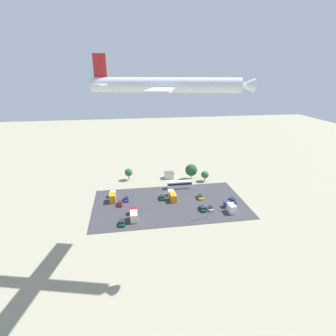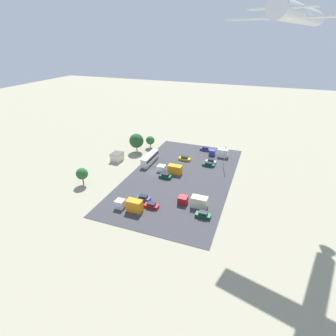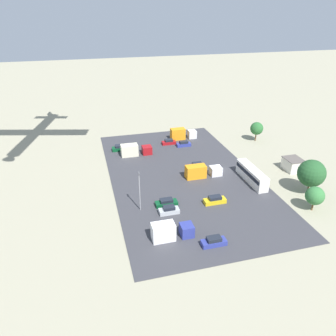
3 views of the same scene
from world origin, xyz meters
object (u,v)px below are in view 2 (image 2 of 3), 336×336
at_px(parked_car_1, 203,215).
at_px(parked_car_3, 205,149).
at_px(parked_car_0, 185,159).
at_px(parked_car_7, 151,206).
at_px(shed_building, 117,157).
at_px(airplane, 302,15).
at_px(parked_car_2, 143,198).
at_px(parked_car_4, 165,176).
at_px(parked_truck_1, 171,169).
at_px(parked_truck_0, 220,153).
at_px(parked_car_5, 211,161).
at_px(parked_truck_3, 130,205).
at_px(parked_truck_2, 195,201).
at_px(parked_car_6, 209,165).
at_px(bus, 150,158).

height_order(parked_car_1, parked_car_3, parked_car_1).
bearing_deg(parked_car_0, parked_car_7, -178.69).
relative_size(shed_building, airplane, 0.12).
bearing_deg(parked_car_3, airplane, 39.75).
relative_size(parked_car_2, parked_car_4, 0.99).
bearing_deg(shed_building, parked_car_2, 44.99).
height_order(parked_car_7, parked_truck_1, parked_truck_1).
bearing_deg(parked_car_3, parked_truck_0, 61.48).
xyz_separation_m(parked_car_0, parked_car_5, (-1.10, 10.15, -0.01)).
bearing_deg(parked_car_3, parked_truck_3, -10.95).
xyz_separation_m(parked_car_4, parked_truck_1, (-4.28, 0.51, 0.72)).
height_order(parked_car_5, airplane, airplane).
height_order(parked_car_0, parked_car_2, parked_car_0).
height_order(parked_truck_1, airplane, airplane).
xyz_separation_m(parked_car_3, parked_truck_0, (3.68, 6.77, 0.81)).
height_order(parked_truck_2, airplane, airplane).
relative_size(parked_car_4, airplane, 0.11).
relative_size(parked_truck_0, parked_truck_1, 0.84).
distance_m(parked_car_1, parked_car_4, 24.03).
bearing_deg(parked_car_3, parked_car_6, 18.29).
height_order(parked_truck_0, parked_truck_3, parked_truck_3).
distance_m(parked_car_2, parked_truck_1, 19.29).
xyz_separation_m(shed_building, parked_car_7, (24.22, 25.34, -0.83)).
relative_size(parked_car_0, parked_truck_3, 0.59).
relative_size(parked_car_3, parked_truck_3, 0.55).
relative_size(parked_car_5, parked_car_6, 0.88).
bearing_deg(parked_car_2, parked_car_3, -10.82).
xyz_separation_m(parked_car_4, parked_car_7, (17.55, 2.60, -0.05)).
bearing_deg(parked_truck_0, parked_car_1, -175.24).
bearing_deg(parked_car_5, parked_car_3, -156.47).
bearing_deg(parked_car_4, bus, -133.31).
bearing_deg(parked_car_1, parked_car_5, -171.03).
bearing_deg(parked_car_1, parked_car_0, -154.60).
bearing_deg(parked_truck_0, parked_truck_1, 146.64).
xyz_separation_m(parked_truck_0, parked_truck_1, (20.29, -13.36, -0.06)).
bearing_deg(parked_car_5, parked_truck_0, 165.98).
distance_m(bus, parked_truck_2, 32.20).
bearing_deg(parked_car_5, parked_car_4, -35.15).
xyz_separation_m(parked_truck_3, airplane, (-18.36, 34.83, 45.88)).
distance_m(parked_car_1, parked_truck_1, 26.86).
height_order(parked_car_2, parked_truck_1, parked_truck_1).
bearing_deg(parked_car_7, parked_car_2, 54.98).
bearing_deg(parked_truck_2, parked_truck_3, 117.05).
bearing_deg(parked_truck_1, shed_building, 84.13).
bearing_deg(airplane, parked_car_5, 151.46).
xyz_separation_m(shed_building, parked_truck_1, (2.39, 23.25, -0.05)).
bearing_deg(parked_truck_3, parked_truck_1, -6.58).
xyz_separation_m(bus, parked_truck_1, (5.12, 10.48, -0.38)).
distance_m(parked_car_2, parked_car_7, 4.58).
distance_m(parked_car_2, airplane, 58.99).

